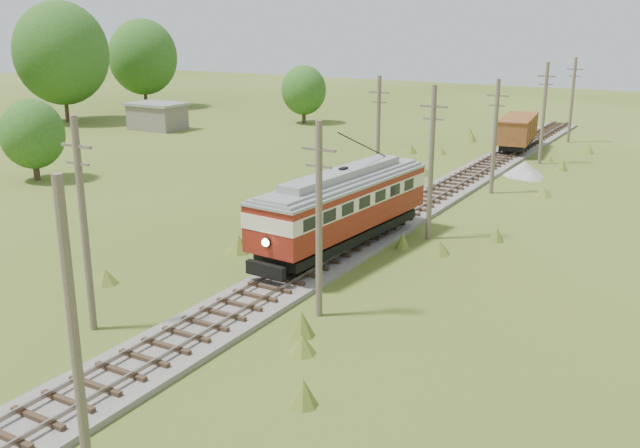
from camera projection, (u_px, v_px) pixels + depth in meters
The scene contains 17 objects.
railbed_main at pixel (399, 216), 46.20m from camera, with size 3.60×96.00×0.57m.
streetcar at pixel (343, 203), 39.06m from camera, with size 4.22×13.81×6.26m.
gondola at pixel (518, 130), 68.69m from camera, with size 3.90×8.95×2.88m.
gravel_pile at pixel (525, 169), 58.49m from camera, with size 3.42×3.62×1.24m.
utility_pole_r_1 at pixel (73, 331), 19.46m from camera, with size 0.30×0.30×8.80m.
utility_pole_r_2 at pixel (319, 219), 30.15m from camera, with size 1.60×0.30×8.60m.
utility_pole_r_3 at pixel (431, 162), 40.93m from camera, with size 1.60×0.30×9.00m.
utility_pole_r_4 at pixel (495, 136), 51.90m from camera, with size 1.60×0.30×8.40m.
utility_pole_r_5 at pixel (544, 112), 62.42m from camera, with size 1.60×0.30×8.90m.
utility_pole_r_6 at pixel (572, 99), 73.34m from camera, with size 1.60×0.30×8.70m.
utility_pole_l_a at pixel (84, 224), 28.73m from camera, with size 1.60×0.30×9.00m.
utility_pole_l_b at pixel (378, 133), 52.17m from camera, with size 1.60×0.30×8.60m.
tree_left_4 at pixel (61, 53), 86.56m from camera, with size 11.34×11.34×14.61m.
tree_left_5 at pixel (143, 57), 101.15m from camera, with size 9.66×9.66×12.44m.
tree_mid_a at pixel (304, 90), 86.85m from camera, with size 5.46×5.46×7.03m.
tree_mid_c at pixel (32, 134), 56.37m from camera, with size 5.04×5.04×6.49m.
shed at pixel (157, 116), 82.54m from camera, with size 6.40×4.40×3.10m.
Camera 1 is at (17.91, -7.05, 12.67)m, focal length 40.00 mm.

